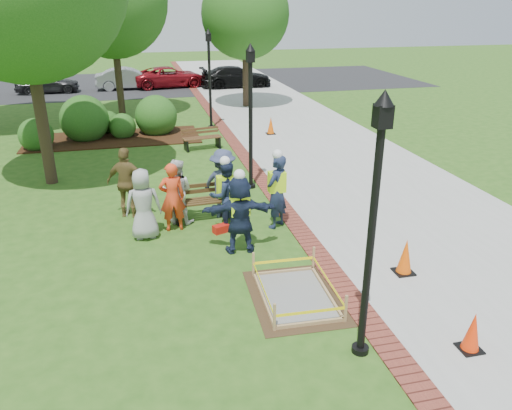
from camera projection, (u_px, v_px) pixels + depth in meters
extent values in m
plane|color=#285116|center=(246.00, 271.00, 10.62)|extent=(100.00, 100.00, 0.00)
cube|color=#9E9E99|center=(312.00, 139.00, 20.69)|extent=(6.00, 60.00, 0.02)
cube|color=maroon|center=(235.00, 144.00, 19.99)|extent=(0.50, 60.00, 0.03)
cube|color=#381E0F|center=(114.00, 139.00, 20.76)|extent=(7.00, 3.00, 0.05)
cube|color=black|center=(163.00, 83.00, 34.91)|extent=(36.00, 12.00, 0.01)
cube|color=#47331E|center=(296.00, 297.00, 9.69)|extent=(1.78, 2.36, 0.01)
cube|color=gray|center=(296.00, 296.00, 9.68)|extent=(1.27, 1.84, 0.04)
cube|color=tan|center=(296.00, 295.00, 9.67)|extent=(1.39, 1.97, 0.08)
cube|color=tan|center=(296.00, 285.00, 9.58)|extent=(1.42, 2.00, 0.55)
cube|color=yellow|center=(296.00, 284.00, 9.57)|extent=(1.37, 1.95, 0.06)
cube|color=#4E371A|center=(204.00, 201.00, 12.98)|extent=(1.71, 0.60, 0.04)
cube|color=#4E371A|center=(202.00, 188.00, 13.12)|extent=(1.68, 0.16, 0.27)
cube|color=black|center=(204.00, 210.00, 13.08)|extent=(1.55, 0.66, 0.49)
cube|color=brown|center=(202.00, 138.00, 19.17)|extent=(1.54, 0.69, 0.04)
cube|color=brown|center=(200.00, 131.00, 19.29)|extent=(1.47, 0.30, 0.24)
cube|color=black|center=(202.00, 144.00, 19.26)|extent=(1.41, 0.72, 0.44)
cube|color=black|center=(469.00, 349.00, 8.21)|extent=(0.37, 0.37, 0.05)
cone|color=#FB3207|center=(473.00, 331.00, 8.07)|extent=(0.29, 0.29, 0.68)
cube|color=black|center=(403.00, 272.00, 10.53)|extent=(0.40, 0.40, 0.05)
cone|color=#F35507|center=(405.00, 256.00, 10.38)|extent=(0.32, 0.32, 0.74)
cube|color=black|center=(271.00, 134.00, 21.48)|extent=(0.38, 0.38, 0.05)
cone|color=#F55A07|center=(271.00, 125.00, 21.34)|extent=(0.30, 0.30, 0.70)
cube|color=#B7170E|center=(221.00, 229.00, 12.37)|extent=(0.44, 0.34, 0.20)
cylinder|color=black|center=(370.00, 248.00, 7.47)|extent=(0.12, 0.12, 3.80)
cube|color=black|center=(383.00, 116.00, 6.71)|extent=(0.22, 0.22, 0.32)
cone|color=black|center=(385.00, 97.00, 6.61)|extent=(0.28, 0.28, 0.22)
cylinder|color=black|center=(360.00, 349.00, 8.17)|extent=(0.28, 0.28, 0.10)
cylinder|color=black|center=(251.00, 127.00, 14.67)|extent=(0.12, 0.12, 3.80)
cube|color=black|center=(250.00, 56.00, 13.91)|extent=(0.22, 0.22, 0.32)
cone|color=black|center=(250.00, 47.00, 13.81)|extent=(0.28, 0.28, 0.22)
cylinder|color=black|center=(251.00, 186.00, 15.37)|extent=(0.28, 0.28, 0.10)
cylinder|color=black|center=(210.00, 85.00, 21.86)|extent=(0.12, 0.12, 3.80)
cube|color=black|center=(208.00, 37.00, 21.10)|extent=(0.22, 0.22, 0.32)
cone|color=black|center=(208.00, 31.00, 21.01)|extent=(0.28, 0.28, 0.22)
cylinder|color=black|center=(211.00, 127.00, 22.56)|extent=(0.28, 0.28, 0.10)
cylinder|color=#3D2D1E|center=(39.00, 104.00, 14.85)|extent=(0.35, 0.35, 4.97)
cylinder|color=#3D2D1E|center=(118.00, 71.00, 24.01)|extent=(0.33, 0.33, 4.41)
sphere|color=#1C4F16|center=(111.00, 0.00, 22.81)|extent=(5.18, 5.18, 5.18)
cylinder|color=#3D2D1E|center=(246.00, 70.00, 26.42)|extent=(0.31, 0.31, 3.88)
sphere|color=#1C4F16|center=(245.00, 14.00, 25.36)|extent=(4.50, 4.50, 4.50)
sphere|color=#1C4F16|center=(38.00, 149.00, 19.35)|extent=(1.31, 1.31, 1.31)
sphere|color=#1C4F16|center=(87.00, 139.00, 20.73)|extent=(1.97, 1.97, 1.97)
sphere|color=#1C4F16|center=(124.00, 137.00, 21.01)|extent=(1.10, 1.10, 1.10)
sphere|color=#1C4F16|center=(157.00, 133.00, 21.63)|extent=(1.78, 1.78, 1.78)
sphere|color=#1C4F16|center=(109.00, 133.00, 21.78)|extent=(1.03, 1.03, 1.03)
imported|color=#979797|center=(143.00, 204.00, 11.81)|extent=(0.57, 0.37, 1.73)
imported|color=#F1401C|center=(172.00, 197.00, 12.23)|extent=(0.58, 0.39, 1.74)
imported|color=silver|center=(177.00, 192.00, 12.67)|extent=(0.63, 0.53, 1.69)
imported|color=brown|center=(127.00, 183.00, 12.99)|extent=(0.70, 0.59, 1.87)
imported|color=#353D5E|center=(223.00, 184.00, 12.95)|extent=(0.70, 0.67, 1.85)
imported|color=#1B2048|center=(240.00, 214.00, 11.15)|extent=(0.61, 0.42, 1.82)
cube|color=#B2EA13|center=(240.00, 204.00, 11.05)|extent=(0.42, 0.26, 0.52)
sphere|color=white|center=(239.00, 175.00, 10.79)|extent=(0.25, 0.25, 0.25)
imported|color=#171C3C|center=(277.00, 192.00, 12.38)|extent=(0.70, 0.69, 1.88)
cube|color=#B2EA13|center=(277.00, 182.00, 12.28)|extent=(0.42, 0.26, 0.52)
sphere|color=white|center=(277.00, 154.00, 12.02)|extent=(0.25, 0.25, 0.25)
imported|color=#171B3C|center=(226.00, 196.00, 12.35)|extent=(0.61, 0.46, 1.73)
cube|color=#B2EA13|center=(226.00, 186.00, 12.25)|extent=(0.42, 0.26, 0.52)
sphere|color=white|center=(225.00, 161.00, 12.01)|extent=(0.25, 0.25, 0.25)
imported|color=#252427|center=(49.00, 93.00, 31.11)|extent=(1.97, 4.29, 1.38)
imported|color=#929397|center=(130.00, 89.00, 32.45)|extent=(2.03, 4.58, 1.49)
imported|color=maroon|center=(171.00, 87.00, 33.23)|extent=(2.50, 4.66, 1.45)
imported|color=black|center=(236.00, 87.00, 33.20)|extent=(2.03, 4.55, 1.47)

